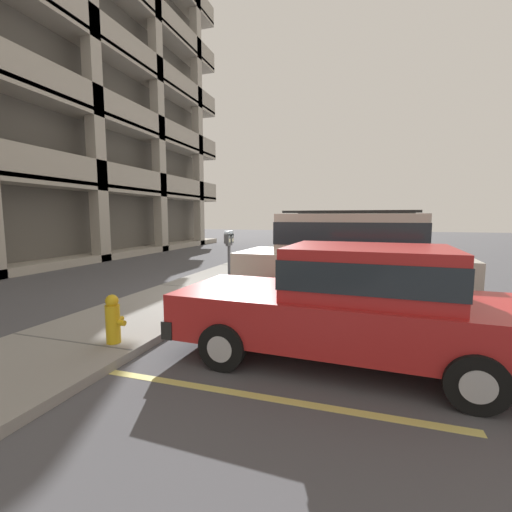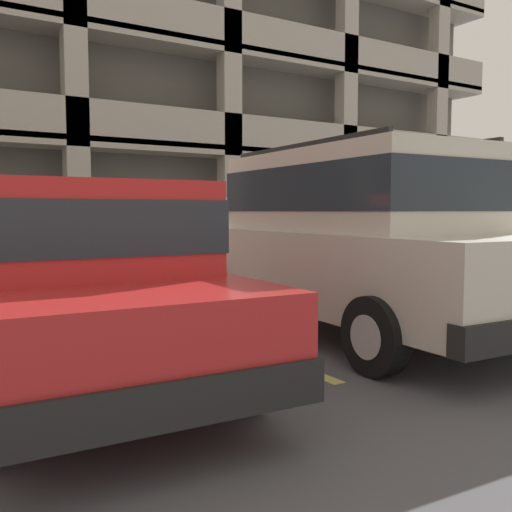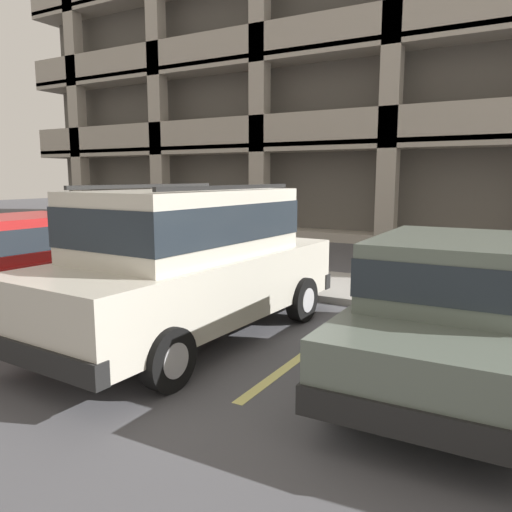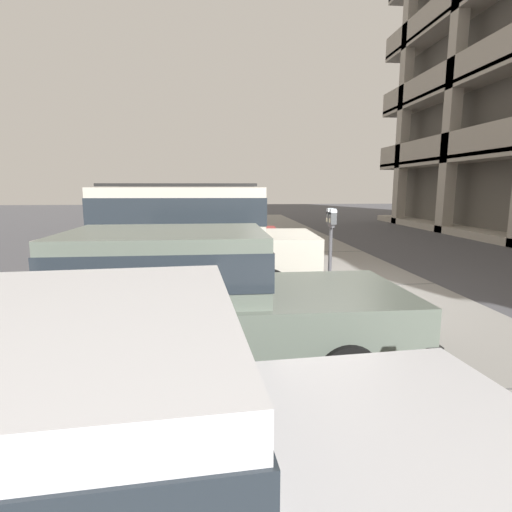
% 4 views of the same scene
% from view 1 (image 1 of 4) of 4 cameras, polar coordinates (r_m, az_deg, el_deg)
% --- Properties ---
extents(ground_plane, '(80.00, 80.00, 0.10)m').
position_cam_1_polar(ground_plane, '(8.42, -1.70, -6.91)').
color(ground_plane, '#4C4C51').
extents(sidewalk, '(40.00, 2.20, 0.12)m').
position_cam_1_polar(sidewalk, '(8.90, -9.66, -5.53)').
color(sidewalk, gray).
rests_on(sidewalk, ground_plane).
extents(parking_stall_lines, '(11.90, 4.80, 0.01)m').
position_cam_1_polar(parking_stall_lines, '(9.48, 9.35, -5.13)').
color(parking_stall_lines, '#DBD16B').
rests_on(parking_stall_lines, ground_plane).
extents(silver_suv, '(2.18, 4.86, 2.03)m').
position_cam_1_polar(silver_suv, '(7.65, 15.10, 0.16)').
color(silver_suv, beige).
rests_on(silver_suv, ground_plane).
extents(red_sedan, '(1.97, 4.55, 1.54)m').
position_cam_1_polar(red_sedan, '(4.67, 15.66, -7.18)').
color(red_sedan, red).
rests_on(red_sedan, ground_plane).
extents(dark_hatchback, '(1.88, 4.50, 1.54)m').
position_cam_1_polar(dark_hatchback, '(10.93, 14.41, 0.64)').
color(dark_hatchback, '#5B665B').
rests_on(dark_hatchback, ground_plane).
extents(blue_coupe, '(2.09, 4.61, 1.54)m').
position_cam_1_polar(blue_coupe, '(13.58, 16.76, 1.69)').
color(blue_coupe, silver).
rests_on(blue_coupe, ground_plane).
extents(parking_meter_near, '(0.35, 0.12, 1.46)m').
position_cam_1_polar(parking_meter_near, '(8.15, -4.52, 1.60)').
color(parking_meter_near, '#47474C').
rests_on(parking_meter_near, sidewalk).
extents(parking_meter_far, '(0.15, 0.12, 1.49)m').
position_cam_1_polar(parking_meter_far, '(13.79, 4.61, 3.19)').
color(parking_meter_far, '#595B60').
rests_on(parking_meter_far, sidewalk).
extents(fire_hydrant, '(0.30, 0.30, 0.70)m').
position_cam_1_polar(fire_hydrant, '(5.34, -22.72, -9.69)').
color(fire_hydrant, gold).
rests_on(fire_hydrant, sidewalk).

